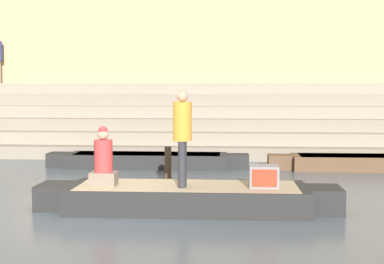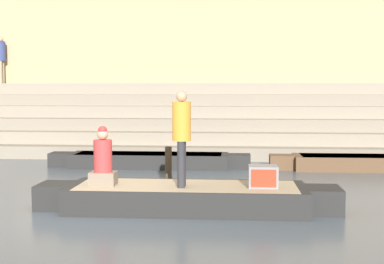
{
  "view_description": "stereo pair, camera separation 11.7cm",
  "coord_description": "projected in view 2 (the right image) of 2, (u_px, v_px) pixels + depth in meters",
  "views": [
    {
      "loc": [
        2.56,
        -9.49,
        2.26
      ],
      "look_at": [
        1.8,
        1.5,
        1.36
      ],
      "focal_mm": 50.0,
      "sensor_mm": 36.0,
      "label": 1
    },
    {
      "loc": [
        2.68,
        -9.48,
        2.26
      ],
      "look_at": [
        1.8,
        1.5,
        1.36
      ],
      "focal_mm": 50.0,
      "sensor_mm": 36.0,
      "label": 2
    }
  ],
  "objects": [
    {
      "name": "person_rowing",
      "position": [
        103.0,
        161.0,
        9.94
      ],
      "size": [
        0.48,
        0.38,
        1.11
      ],
      "rotation": [
        0.0,
        0.0,
        -0.12
      ],
      "color": "#756656",
      "rests_on": "rowboat_main"
    },
    {
      "name": "moored_boat_shore",
      "position": [
        382.0,
        163.0,
        14.77
      ],
      "size": [
        6.2,
        1.09,
        0.4
      ],
      "rotation": [
        0.0,
        0.0,
        -0.06
      ],
      "color": "brown",
      "rests_on": "ground"
    },
    {
      "name": "person_on_steps",
      "position": [
        1.0,
        56.0,
        20.54
      ],
      "size": [
        0.35,
        0.35,
        1.79
      ],
      "rotation": [
        0.0,
        0.0,
        5.76
      ],
      "color": "gray",
      "rests_on": "ghat_steps"
    },
    {
      "name": "mooring_post",
      "position": [
        168.0,
        168.0,
        11.99
      ],
      "size": [
        0.15,
        0.15,
        0.96
      ],
      "primitive_type": "cylinder",
      "color": "#473828",
      "rests_on": "ground"
    },
    {
      "name": "ghat_steps",
      "position": [
        160.0,
        127.0,
        19.18
      ],
      "size": [
        36.0,
        3.87,
        2.46
      ],
      "color": "gray",
      "rests_on": "ground"
    },
    {
      "name": "ground_plane",
      "position": [
        88.0,
        212.0,
        9.82
      ],
      "size": [
        120.0,
        120.0,
        0.0
      ],
      "primitive_type": "plane",
      "color": "#4C5660"
    },
    {
      "name": "tv_set",
      "position": [
        263.0,
        176.0,
        9.73
      ],
      "size": [
        0.53,
        0.43,
        0.4
      ],
      "rotation": [
        0.0,
        0.0,
        -0.04
      ],
      "color": "slate",
      "rests_on": "rowboat_main"
    },
    {
      "name": "rowboat_main",
      "position": [
        187.0,
        197.0,
        9.95
      ],
      "size": [
        5.64,
        1.57,
        0.46
      ],
      "rotation": [
        0.0,
        0.0,
        -0.01
      ],
      "color": "black",
      "rests_on": "ground"
    },
    {
      "name": "person_standing",
      "position": [
        182.0,
        132.0,
        9.72
      ],
      "size": [
        0.34,
        0.34,
        1.76
      ],
      "rotation": [
        0.0,
        0.0,
        0.04
      ],
      "color": "#28282D",
      "rests_on": "rowboat_main"
    },
    {
      "name": "moored_boat_distant",
      "position": [
        149.0,
        160.0,
        15.33
      ],
      "size": [
        5.79,
        1.09,
        0.4
      ],
      "rotation": [
        0.0,
        0.0,
        -0.02
      ],
      "color": "black",
      "rests_on": "ground"
    },
    {
      "name": "back_wall",
      "position": [
        167.0,
        64.0,
        20.97
      ],
      "size": [
        34.2,
        1.28,
        6.5
      ],
      "color": "tan",
      "rests_on": "ground"
    }
  ]
}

